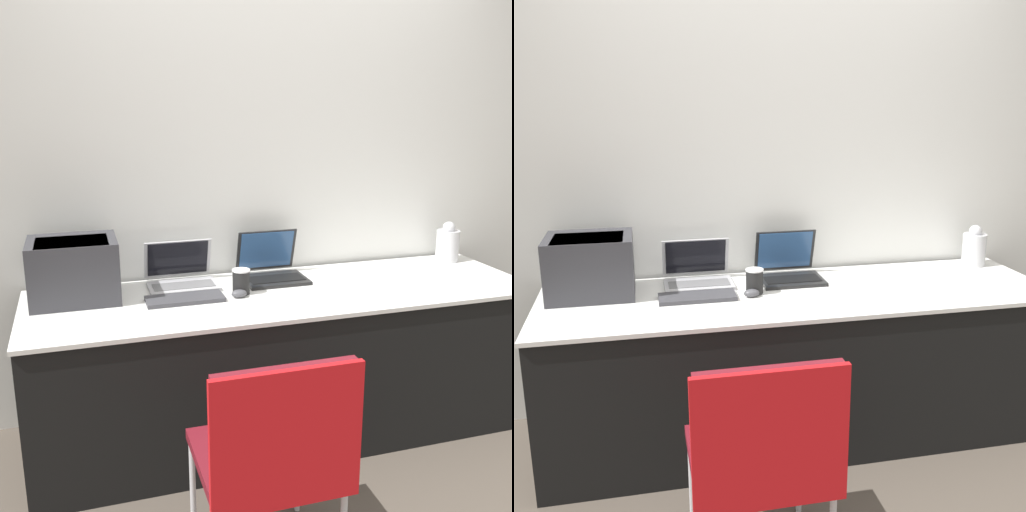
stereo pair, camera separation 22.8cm
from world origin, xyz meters
TOP-DOWN VIEW (x-y plane):
  - ground_plane at (0.00, 0.00)m, footprint 14.00×14.00m
  - wall_back at (0.00, 0.81)m, footprint 8.00×0.05m
  - table at (0.00, 0.37)m, footprint 2.50×0.76m
  - printer at (-0.99, 0.53)m, footprint 0.40×0.33m
  - laptop_left at (-0.48, 0.61)m, footprint 0.34×0.29m
  - laptop_right at (-0.00, 0.59)m, footprint 0.32×0.31m
  - external_keyboard at (-0.50, 0.37)m, footprint 0.36×0.15m
  - coffee_cup at (-0.22, 0.39)m, footprint 0.09×0.09m
  - mouse at (-0.25, 0.34)m, footprint 0.07×0.05m
  - metal_pitcher at (1.08, 0.62)m, footprint 0.13×0.13m
  - chair at (-0.39, -0.60)m, footprint 0.50×0.50m

SIDE VIEW (x-z plane):
  - ground_plane at x=0.00m, z-range 0.00..0.00m
  - table at x=0.00m, z-range 0.00..0.76m
  - chair at x=-0.39m, z-range 0.10..0.99m
  - external_keyboard at x=-0.50m, z-range 0.76..0.78m
  - mouse at x=-0.25m, z-range 0.76..0.79m
  - laptop_left at x=-0.48m, z-range 0.70..0.91m
  - laptop_right at x=0.00m, z-range 0.69..0.93m
  - coffee_cup at x=-0.22m, z-range 0.76..0.88m
  - metal_pitcher at x=1.08m, z-range 0.74..0.97m
  - printer at x=-0.99m, z-range 0.77..1.06m
  - wall_back at x=0.00m, z-range 0.00..2.60m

